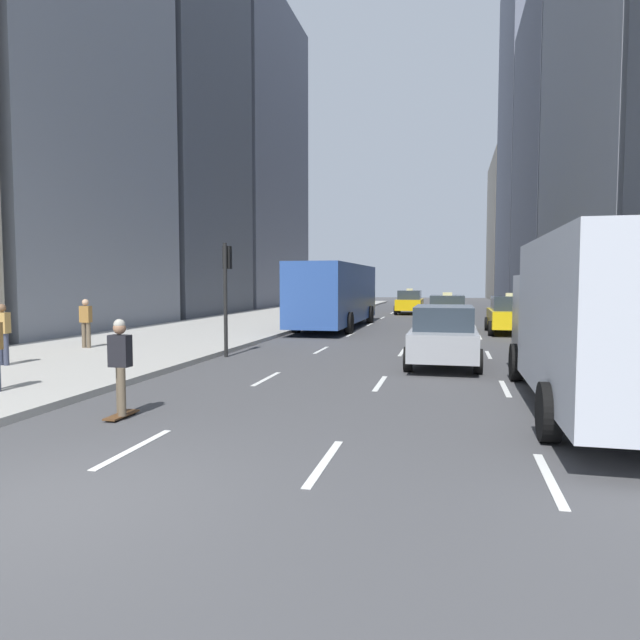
# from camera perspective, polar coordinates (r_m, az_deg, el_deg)

# --- Properties ---
(ground_plane) EXTENTS (160.00, 160.00, 0.00)m
(ground_plane) POSITION_cam_1_polar(r_m,az_deg,el_deg) (7.12, -25.31, -16.18)
(ground_plane) COLOR #474749
(sidewalk_left) EXTENTS (8.00, 66.00, 0.15)m
(sidewalk_left) POSITION_cam_1_polar(r_m,az_deg,el_deg) (34.19, -6.12, -0.02)
(sidewalk_left) COLOR #ADAAA3
(sidewalk_left) RESTS_ON ground
(lane_markings) EXTENTS (5.72, 56.00, 0.01)m
(lane_markings) POSITION_cam_1_polar(r_m,az_deg,el_deg) (28.37, 9.75, -1.00)
(lane_markings) COLOR white
(lane_markings) RESTS_ON ground
(building_row_left) EXTENTS (6.00, 56.27, 32.04)m
(building_row_left) POSITION_cam_1_polar(r_m,az_deg,el_deg) (39.33, -16.35, 21.11)
(building_row_left) COLOR #A89E89
(building_row_left) RESTS_ON ground
(building_row_right) EXTENTS (6.00, 80.24, 33.76)m
(building_row_right) POSITION_cam_1_polar(r_m,az_deg,el_deg) (50.61, 22.44, 15.04)
(building_row_right) COLOR #4C515B
(building_row_right) RESTS_ON ground
(taxi_lead) EXTENTS (2.02, 4.40, 1.87)m
(taxi_lead) POSITION_cam_1_polar(r_m,az_deg,el_deg) (42.26, 8.96, 1.79)
(taxi_lead) COLOR yellow
(taxi_lead) RESTS_ON ground
(taxi_second) EXTENTS (2.02, 4.40, 1.87)m
(taxi_second) POSITION_cam_1_polar(r_m,az_deg,el_deg) (27.45, 18.44, 0.53)
(taxi_second) COLOR yellow
(taxi_second) RESTS_ON ground
(taxi_third) EXTENTS (2.02, 4.40, 1.87)m
(taxi_third) POSITION_cam_1_polar(r_m,az_deg,el_deg) (28.14, 12.60, 0.71)
(taxi_third) COLOR yellow
(taxi_third) RESTS_ON ground
(sedan_black_near) EXTENTS (2.02, 4.71, 1.71)m
(sedan_black_near) POSITION_cam_1_polar(r_m,az_deg,el_deg) (16.63, 12.27, -1.47)
(sedan_black_near) COLOR #9EA0A5
(sedan_black_near) RESTS_ON ground
(city_bus) EXTENTS (2.80, 11.61, 3.25)m
(city_bus) POSITION_cam_1_polar(r_m,az_deg,el_deg) (29.37, 1.61, 2.70)
(city_bus) COLOR #2D519E
(city_bus) RESTS_ON ground
(box_truck) EXTENTS (2.58, 8.40, 3.15)m
(box_truck) POSITION_cam_1_polar(r_m,az_deg,el_deg) (11.42, 26.12, 0.03)
(box_truck) COLOR silver
(box_truck) RESTS_ON ground
(skateboarder) EXTENTS (0.36, 0.80, 1.75)m
(skateboarder) POSITION_cam_1_polar(r_m,az_deg,el_deg) (10.59, -19.34, -4.12)
(skateboarder) COLOR brown
(skateboarder) RESTS_ON ground
(pedestrian_mid_block) EXTENTS (0.36, 0.22, 1.65)m
(pedestrian_mid_block) POSITION_cam_1_polar(r_m,az_deg,el_deg) (17.43, -29.17, -0.98)
(pedestrian_mid_block) COLOR #383D51
(pedestrian_mid_block) RESTS_ON sidewalk_left
(pedestrian_far_walking) EXTENTS (0.36, 0.22, 1.65)m
(pedestrian_far_walking) POSITION_cam_1_polar(r_m,az_deg,el_deg) (20.81, -22.37, -0.07)
(pedestrian_far_walking) COLOR brown
(pedestrian_far_walking) RESTS_ON sidewalk_left
(traffic_light_pole) EXTENTS (0.24, 0.42, 3.60)m
(traffic_light_pole) POSITION_cam_1_polar(r_m,az_deg,el_deg) (18.29, -9.34, 3.88)
(traffic_light_pole) COLOR black
(traffic_light_pole) RESTS_ON ground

